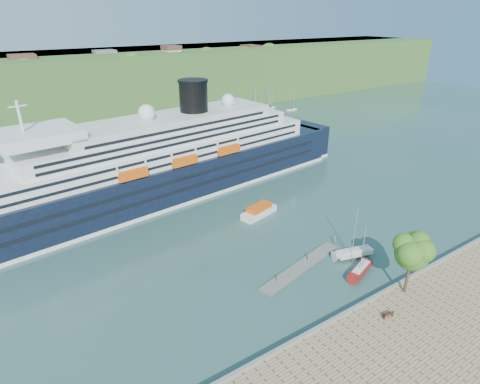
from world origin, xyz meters
name	(u,v)px	position (x,y,z in m)	size (l,w,h in m)	color
ground	(357,311)	(0.00, 0.00, 0.00)	(400.00, 400.00, 0.00)	#294A42
far_hillside	(80,85)	(0.00, 145.00, 12.00)	(400.00, 50.00, 24.00)	#396026
quay_coping	(359,305)	(0.00, -0.20, 1.15)	(220.00, 0.50, 0.30)	slate
cruise_ship	(150,145)	(-8.66, 51.27, 12.57)	(111.97, 16.30, 25.14)	black
park_bench	(388,314)	(1.40, -3.84, 1.53)	(1.66, 0.68, 1.06)	#492515
promenade_tree	(411,261)	(8.02, -1.75, 6.28)	(6.37, 6.37, 10.55)	#32621A
floating_pontoon	(301,266)	(0.55, 12.32, 0.21)	(18.64, 2.28, 0.41)	gray
sailboat_red	(364,251)	(7.38, 5.76, 4.18)	(6.47, 1.80, 8.36)	maroon
sailboat_white_far	(357,234)	(10.21, 9.60, 4.59)	(7.11, 1.98, 9.19)	silver
tender_launch	(259,210)	(5.88, 31.23, 1.17)	(8.44, 2.89, 2.33)	#DC530C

